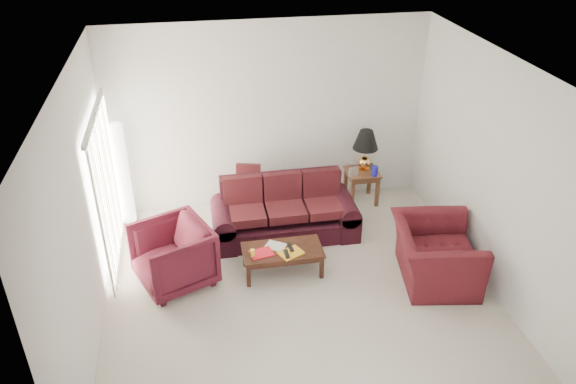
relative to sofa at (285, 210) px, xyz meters
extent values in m
plane|color=beige|center=(-0.05, -1.37, -0.44)|extent=(5.00, 5.00, 0.00)
cube|color=silver|center=(-2.47, -0.07, 0.64)|extent=(0.10, 2.00, 2.16)
cube|color=black|center=(-0.44, 0.74, 0.24)|extent=(0.41, 0.27, 0.39)
cube|color=silver|center=(1.24, 0.65, 0.20)|extent=(0.16, 0.10, 0.15)
cylinder|color=#1919A6|center=(1.58, 0.59, 0.20)|extent=(0.13, 0.13, 0.17)
cube|color=#BCBBC0|center=(1.32, 0.92, 0.21)|extent=(0.15, 0.18, 0.06)
imported|color=#46101B|center=(-1.65, -0.84, -0.01)|extent=(1.23, 1.21, 0.86)
imported|color=#451016|center=(1.79, -1.40, -0.05)|extent=(1.25, 1.38, 0.79)
cube|color=red|center=(-0.49, -0.95, -0.05)|extent=(0.34, 0.29, 0.02)
cube|color=silver|center=(-0.27, -0.81, -0.05)|extent=(0.33, 0.31, 0.02)
cube|color=gold|center=(-0.10, -1.01, -0.05)|extent=(0.38, 0.34, 0.02)
cube|color=black|center=(-0.16, -1.05, -0.03)|extent=(0.06, 0.19, 0.02)
cube|color=black|center=(-0.08, -0.91, -0.03)|extent=(0.07, 0.19, 0.02)
cylinder|color=yellow|center=(-0.61, -0.98, -0.01)|extent=(0.08, 0.08, 0.11)
camera|label=1|loc=(-1.25, -7.02, 4.37)|focal=35.00mm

